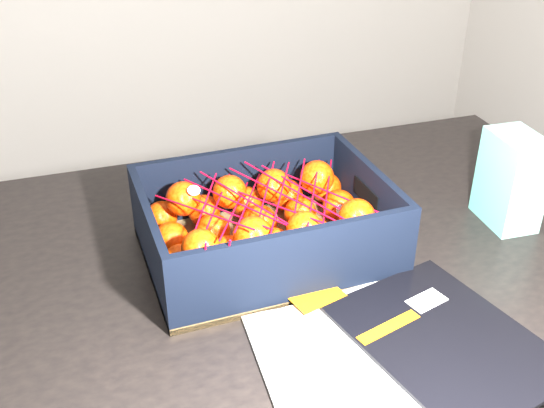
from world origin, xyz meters
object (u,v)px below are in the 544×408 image
object	(u,v)px
magazine_stack	(386,358)
retail_carton	(511,180)
table	(296,298)
produce_crate	(266,233)

from	to	relation	value
magazine_stack	retail_carton	size ratio (longest dim) A/B	2.39
magazine_stack	table	bearing A→B (deg)	92.39
magazine_stack	retail_carton	world-z (taller)	retail_carton
table	magazine_stack	distance (m)	0.30
retail_carton	magazine_stack	bearing A→B (deg)	-141.89
magazine_stack	produce_crate	size ratio (longest dim) A/B	1.03
magazine_stack	produce_crate	world-z (taller)	produce_crate
produce_crate	table	bearing A→B (deg)	-9.38
table	produce_crate	size ratio (longest dim) A/B	3.26
table	retail_carton	size ratio (longest dim) A/B	7.58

